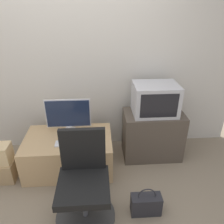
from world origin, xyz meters
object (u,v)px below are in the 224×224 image
mouse (88,141)px  handbag (146,204)px  keyboard (68,143)px  cardboard_box_lower (3,170)px  office_chair (84,185)px  crt_tv (155,99)px  main_monitor (68,115)px

mouse → handbag: (0.59, -0.65, -0.34)m
keyboard → cardboard_box_lower: (-0.80, -0.04, -0.32)m
cardboard_box_lower → handbag: size_ratio=0.95×
mouse → handbag: bearing=-47.8°
cardboard_box_lower → office_chair: bearing=-28.2°
crt_tv → cardboard_box_lower: 2.04m
main_monitor → keyboard: 0.36m
office_chair → cardboard_box_lower: (-1.01, 0.54, -0.24)m
crt_tv → office_chair: crt_tv is taller
main_monitor → crt_tv: 1.10m
crt_tv → cardboard_box_lower: crt_tv is taller
main_monitor → crt_tv: bearing=2.5°
office_chair → mouse: bearing=88.0°
handbag → keyboard: bearing=142.5°
office_chair → cardboard_box_lower: bearing=151.8°
keyboard → handbag: (0.81, -0.62, -0.34)m
main_monitor → cardboard_box_lower: (-0.79, -0.32, -0.55)m
keyboard → office_chair: (0.21, -0.58, -0.09)m
keyboard → mouse: 0.23m
main_monitor → office_chair: office_chair is taller
office_chair → handbag: office_chair is taller
keyboard → main_monitor: bearing=91.7°
main_monitor → office_chair: 0.94m
mouse → cardboard_box_lower: size_ratio=0.20×
main_monitor → mouse: 0.41m
crt_tv → cardboard_box_lower: bearing=-168.9°
main_monitor → cardboard_box_lower: 1.01m
main_monitor → handbag: 1.34m
crt_tv → keyboard: bearing=-163.0°
cardboard_box_lower → mouse: bearing=3.5°
mouse → crt_tv: size_ratio=0.11×
main_monitor → crt_tv: crt_tv is taller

